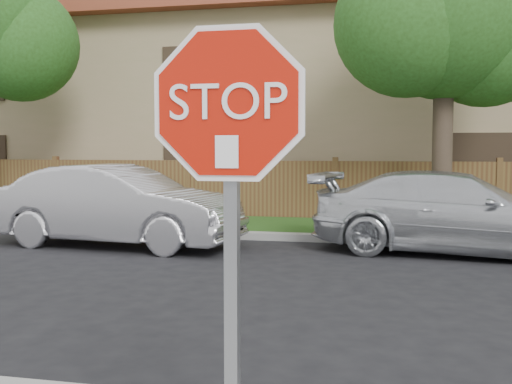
# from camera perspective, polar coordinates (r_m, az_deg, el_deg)

# --- Properties ---
(far_curb) EXTENTS (70.00, 0.30, 0.15)m
(far_curb) POSITION_cam_1_polar(r_m,az_deg,el_deg) (12.53, 6.25, -4.37)
(far_curb) COLOR gray
(far_curb) RESTS_ON ground
(grass_strip) EXTENTS (70.00, 3.00, 0.12)m
(grass_strip) POSITION_cam_1_polar(r_m,az_deg,el_deg) (14.16, 6.96, -3.44)
(grass_strip) COLOR #1E4714
(grass_strip) RESTS_ON ground
(fence) EXTENTS (70.00, 0.12, 1.60)m
(fence) POSITION_cam_1_polar(r_m,az_deg,el_deg) (15.67, 7.54, 0.02)
(fence) COLOR brown
(fence) RESTS_ON ground
(apartment_building) EXTENTS (35.20, 9.20, 7.20)m
(apartment_building) POSITION_cam_1_polar(r_m,az_deg,el_deg) (21.27, 8.90, 8.47)
(apartment_building) COLOR tan
(apartment_building) RESTS_ON ground
(tree_mid) EXTENTS (4.80, 3.90, 7.35)m
(tree_mid) POSITION_cam_1_polar(r_m,az_deg,el_deg) (14.10, 17.72, 16.04)
(tree_mid) COLOR #382B21
(tree_mid) RESTS_ON ground
(stop_sign) EXTENTS (1.01, 0.13, 2.55)m
(stop_sign) POSITION_cam_1_polar(r_m,az_deg,el_deg) (2.79, -2.56, 1.79)
(stop_sign) COLOR gray
(stop_sign) RESTS_ON sidewalk_near
(sedan_left) EXTENTS (5.03, 2.19, 1.61)m
(sedan_left) POSITION_cam_1_polar(r_m,az_deg,el_deg) (12.10, -12.98, -1.28)
(sedan_left) COLOR silver
(sedan_left) RESTS_ON ground
(sedan_right) EXTENTS (5.43, 2.75, 1.51)m
(sedan_right) POSITION_cam_1_polar(r_m,az_deg,el_deg) (11.60, 18.48, -1.87)
(sedan_right) COLOR silver
(sedan_right) RESTS_ON ground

